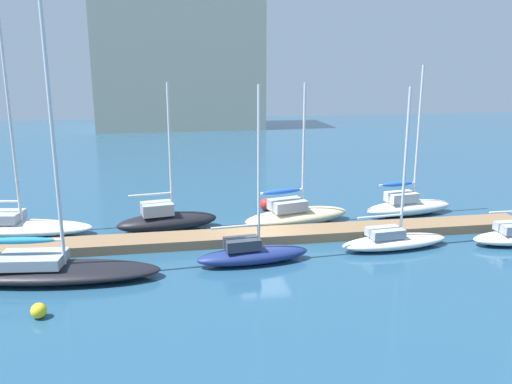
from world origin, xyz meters
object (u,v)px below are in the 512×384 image
object	(u,v)px
mooring_buoy_yellow	(39,311)
sailboat_1	(51,267)
sailboat_3	(252,252)
harbor_building_distant	(179,64)
sailboat_2	(167,219)
sailboat_4	(296,214)
sailboat_0	(12,225)
mooring_buoy_red	(266,204)
sailboat_6	(408,205)
sailboat_5	(394,239)

from	to	relation	value
mooring_buoy_yellow	sailboat_1	bearing A→B (deg)	93.59
sailboat_3	harbor_building_distant	bearing A→B (deg)	85.76
sailboat_2	sailboat_4	world-z (taller)	sailboat_2
sailboat_0	mooring_buoy_yellow	size ratio (longest dim) A/B	20.79
mooring_buoy_red	harbor_building_distant	size ratio (longest dim) A/B	0.03
sailboat_6	harbor_building_distant	size ratio (longest dim) A/B	0.40
harbor_building_distant	sailboat_0	bearing A→B (deg)	-102.90
sailboat_2	harbor_building_distant	distance (m)	46.10
sailboat_0	sailboat_3	xyz separation A→B (m)	(11.48, -6.02, -0.02)
sailboat_2	sailboat_6	bearing A→B (deg)	-7.13
sailboat_4	sailboat_5	world-z (taller)	sailboat_4
sailboat_1	sailboat_5	world-z (taller)	sailboat_1
sailboat_4	sailboat_3	bearing A→B (deg)	-135.43
sailboat_0	sailboat_4	distance (m)	14.81
sailboat_0	mooring_buoy_red	distance (m)	13.91
sailboat_4	sailboat_2	bearing A→B (deg)	165.74
sailboat_2	sailboat_0	bearing A→B (deg)	165.79
harbor_building_distant	mooring_buoy_yellow	bearing A→B (deg)	-97.22
sailboat_3	sailboat_4	distance (m)	6.19
sailboat_2	mooring_buoy_yellow	world-z (taller)	sailboat_2
sailboat_1	mooring_buoy_yellow	world-z (taller)	sailboat_1
sailboat_6	mooring_buoy_yellow	world-z (taller)	sailboat_6
sailboat_1	mooring_buoy_red	world-z (taller)	sailboat_1
sailboat_2	sailboat_6	xyz separation A→B (m)	(13.83, 0.56, -0.01)
sailboat_5	mooring_buoy_yellow	size ratio (longest dim) A/B	13.81
sailboat_0	harbor_building_distant	bearing A→B (deg)	86.49
sailboat_0	mooring_buoy_red	xyz separation A→B (m)	(13.73, 2.25, -0.16)
sailboat_6	sailboat_4	bearing A→B (deg)	177.61
sailboat_4	mooring_buoy_red	world-z (taller)	sailboat_4
sailboat_3	mooring_buoy_red	size ratio (longest dim) A/B	10.37
sailboat_3	mooring_buoy_red	world-z (taller)	sailboat_3
sailboat_4	mooring_buoy_yellow	xyz separation A→B (m)	(-11.45, -8.99, -0.32)
sailboat_3	sailboat_6	world-z (taller)	sailboat_6
mooring_buoy_red	sailboat_5	bearing A→B (deg)	-57.83
sailboat_1	sailboat_0	bearing A→B (deg)	122.81
sailboat_4	sailboat_5	xyz separation A→B (m)	(3.68, -4.50, -0.13)
sailboat_3	sailboat_4	world-z (taller)	sailboat_3
sailboat_6	harbor_building_distant	world-z (taller)	harbor_building_distant
sailboat_1	sailboat_4	bearing A→B (deg)	32.35
sailboat_1	sailboat_3	bearing A→B (deg)	9.21
sailboat_3	mooring_buoy_red	bearing A→B (deg)	69.17
sailboat_2	sailboat_6	distance (m)	13.84
sailboat_2	sailboat_3	bearing A→B (deg)	-65.14
harbor_building_distant	sailboat_5	bearing A→B (deg)	-80.66
sailboat_1	mooring_buoy_red	distance (m)	13.67
sailboat_3	sailboat_5	size ratio (longest dim) A/B	1.02
sailboat_3	sailboat_1	bearing A→B (deg)	176.86
sailboat_4	sailboat_0	bearing A→B (deg)	163.81
sailboat_3	mooring_buoy_yellow	distance (m)	8.97
sailboat_4	harbor_building_distant	world-z (taller)	harbor_building_distant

